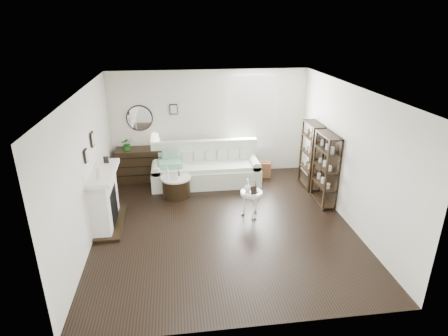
{
  "coord_description": "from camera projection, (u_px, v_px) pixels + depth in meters",
  "views": [
    {
      "loc": [
        -0.85,
        -6.54,
        3.88
      ],
      "look_at": [
        0.12,
        0.8,
        0.89
      ],
      "focal_mm": 30.0,
      "sensor_mm": 36.0,
      "label": 1
    }
  ],
  "objects": [
    {
      "name": "suitcase",
      "position": [
        259.0,
        170.0,
        9.72
      ],
      "size": [
        0.63,
        0.3,
        0.41
      ],
      "primitive_type": "cube",
      "rotation": [
        0.0,
        0.0,
        -0.17
      ],
      "color": "brown",
      "rests_on": "ground"
    },
    {
      "name": "flask_ped",
      "position": [
        248.0,
        185.0,
        7.66
      ],
      "size": [
        0.15,
        0.15,
        0.27
      ],
      "primitive_type": null,
      "color": "silver",
      "rests_on": "pedestal_table"
    },
    {
      "name": "sofa",
      "position": [
        206.0,
        170.0,
        9.34
      ],
      "size": [
        2.65,
        0.92,
        1.03
      ],
      "color": "beige",
      "rests_on": "ground"
    },
    {
      "name": "card_frame_drum",
      "position": [
        173.0,
        176.0,
        8.37
      ],
      "size": [
        0.16,
        0.07,
        0.2
      ],
      "primitive_type": "cube",
      "rotation": [
        -0.21,
        0.0,
        -0.06
      ],
      "color": "silver",
      "rests_on": "drum_table"
    },
    {
      "name": "dresser",
      "position": [
        142.0,
        164.0,
        9.47
      ],
      "size": [
        1.25,
        0.54,
        0.84
      ],
      "color": "black",
      "rests_on": "ground"
    },
    {
      "name": "room",
      "position": [
        238.0,
        113.0,
        9.55
      ],
      "size": [
        5.5,
        5.5,
        5.5
      ],
      "color": "black",
      "rests_on": "ground"
    },
    {
      "name": "pedestal_table",
      "position": [
        251.0,
        194.0,
        7.72
      ],
      "size": [
        0.45,
        0.45,
        0.55
      ],
      "rotation": [
        0.0,
        0.0,
        0.35
      ],
      "color": "white",
      "rests_on": "ground"
    },
    {
      "name": "shelf_unit_far",
      "position": [
        311.0,
        155.0,
        8.98
      ],
      "size": [
        0.3,
        0.8,
        1.6
      ],
      "color": "black",
      "rests_on": "ground"
    },
    {
      "name": "eiffel_drum",
      "position": [
        179.0,
        172.0,
        8.59
      ],
      "size": [
        0.13,
        0.13,
        0.19
      ],
      "primitive_type": null,
      "rotation": [
        0.0,
        0.0,
        0.21
      ],
      "color": "black",
      "rests_on": "drum_table"
    },
    {
      "name": "table_lamp",
      "position": [
        155.0,
        141.0,
        9.29
      ],
      "size": [
        0.28,
        0.28,
        0.38
      ],
      "primitive_type": null,
      "rotation": [
        0.0,
        0.0,
        -0.16
      ],
      "color": "white",
      "rests_on": "dresser"
    },
    {
      "name": "drum_table",
      "position": [
        176.0,
        186.0,
        8.66
      ],
      "size": [
        0.69,
        0.69,
        0.48
      ],
      "rotation": [
        0.0,
        0.0,
        0.35
      ],
      "color": "black",
      "rests_on": "ground"
    },
    {
      "name": "eiffel_ped",
      "position": [
        256.0,
        186.0,
        7.7
      ],
      "size": [
        0.12,
        0.12,
        0.19
      ],
      "primitive_type": null,
      "rotation": [
        0.0,
        0.0,
        0.06
      ],
      "color": "black",
      "rests_on": "pedestal_table"
    },
    {
      "name": "fireplace",
      "position": [
        105.0,
        200.0,
        7.37
      ],
      "size": [
        0.5,
        1.4,
        1.84
      ],
      "color": "white",
      "rests_on": "ground"
    },
    {
      "name": "quilt",
      "position": [
        170.0,
        164.0,
        9.01
      ],
      "size": [
        0.59,
        0.5,
        0.14
      ],
      "primitive_type": "cube",
      "rotation": [
        0.0,
        0.0,
        0.09
      ],
      "color": "#227F5F",
      "rests_on": "sofa"
    },
    {
      "name": "card_frame_ped",
      "position": [
        254.0,
        190.0,
        7.56
      ],
      "size": [
        0.13,
        0.07,
        0.17
      ],
      "primitive_type": "cube",
      "rotation": [
        -0.21,
        0.0,
        0.15
      ],
      "color": "black",
      "rests_on": "pedestal_table"
    },
    {
      "name": "potted_plant",
      "position": [
        127.0,
        144.0,
        9.17
      ],
      "size": [
        0.31,
        0.27,
        0.33
      ],
      "primitive_type": "imported",
      "rotation": [
        0.0,
        0.0,
        0.06
      ],
      "color": "#21601B",
      "rests_on": "dresser"
    },
    {
      "name": "shelf_unit_near",
      "position": [
        325.0,
        169.0,
        8.15
      ],
      "size": [
        0.3,
        0.8,
        1.6
      ],
      "color": "black",
      "rests_on": "ground"
    },
    {
      "name": "bottle_drum",
      "position": [
        168.0,
        173.0,
        8.42
      ],
      "size": [
        0.07,
        0.07,
        0.3
      ],
      "primitive_type": "cylinder",
      "color": "silver",
      "rests_on": "drum_table"
    }
  ]
}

